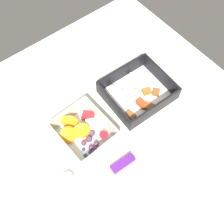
% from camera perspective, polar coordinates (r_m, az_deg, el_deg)
% --- Properties ---
extents(table_surface, '(0.80, 0.80, 0.02)m').
position_cam_1_polar(table_surface, '(0.80, -0.08, -2.26)').
color(table_surface, beige).
rests_on(table_surface, ground).
extents(pasta_container, '(0.19, 0.17, 0.06)m').
position_cam_1_polar(pasta_container, '(0.82, 5.35, 3.96)').
color(pasta_container, white).
rests_on(pasta_container, table_surface).
extents(fruit_bowl, '(0.14, 0.16, 0.06)m').
position_cam_1_polar(fruit_bowl, '(0.76, -6.03, -4.33)').
color(fruit_bowl, silver).
rests_on(fruit_bowl, table_surface).
extents(candy_bar, '(0.07, 0.03, 0.01)m').
position_cam_1_polar(candy_bar, '(0.74, 2.26, -10.75)').
color(candy_bar, '#51197A').
rests_on(candy_bar, table_surface).
extents(paper_cup_liner, '(0.03, 0.03, 0.02)m').
position_cam_1_polar(paper_cup_liner, '(0.73, -9.28, -13.73)').
color(paper_cup_liner, white).
rests_on(paper_cup_liner, table_surface).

